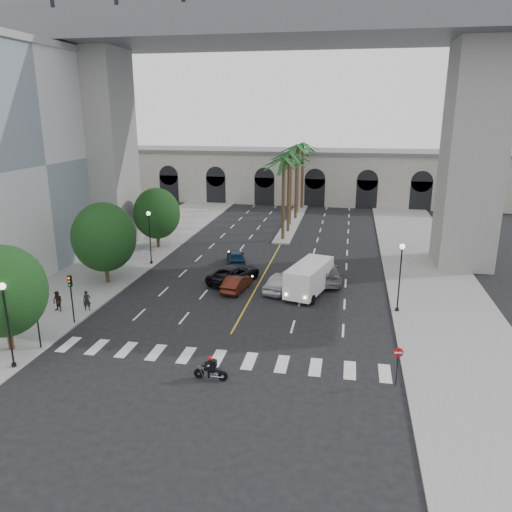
{
  "coord_description": "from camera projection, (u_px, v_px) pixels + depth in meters",
  "views": [
    {
      "loc": [
        7.47,
        -28.18,
        14.58
      ],
      "look_at": [
        0.99,
        6.0,
        4.44
      ],
      "focal_mm": 35.0,
      "sensor_mm": 36.0,
      "label": 1
    }
  ],
  "objects": [
    {
      "name": "ground",
      "position": [
        224.0,
        347.0,
        32.0
      ],
      "size": [
        140.0,
        140.0,
        0.0
      ],
      "primitive_type": "plane",
      "color": "black",
      "rests_on": "ground"
    },
    {
      "name": "sidewalk_left",
      "position": [
        113.0,
        265.0,
        48.81
      ],
      "size": [
        8.0,
        100.0,
        0.15
      ],
      "primitive_type": "cube",
      "color": "gray",
      "rests_on": "ground"
    },
    {
      "name": "sidewalk_right",
      "position": [
        433.0,
        284.0,
        43.44
      ],
      "size": [
        8.0,
        100.0,
        0.15
      ],
      "primitive_type": "cube",
      "color": "gray",
      "rests_on": "ground"
    },
    {
      "name": "median",
      "position": [
        293.0,
        222.0,
        67.81
      ],
      "size": [
        2.0,
        24.0,
        0.2
      ],
      "primitive_type": "cube",
      "color": "gray",
      "rests_on": "ground"
    },
    {
      "name": "pier_building",
      "position": [
        305.0,
        176.0,
        82.68
      ],
      "size": [
        71.0,
        10.5,
        8.5
      ],
      "color": "beige",
      "rests_on": "ground"
    },
    {
      "name": "bridge",
      "position": [
        313.0,
        68.0,
        46.96
      ],
      "size": [
        75.0,
        13.0,
        26.0
      ],
      "color": "gray",
      "rests_on": "ground"
    },
    {
      "name": "palm_a",
      "position": [
        284.0,
        162.0,
        55.86
      ],
      "size": [
        3.2,
        3.2,
        10.3
      ],
      "color": "#47331E",
      "rests_on": "ground"
    },
    {
      "name": "palm_b",
      "position": [
        289.0,
        156.0,
        59.54
      ],
      "size": [
        3.2,
        3.2,
        10.6
      ],
      "color": "#47331E",
      "rests_on": "ground"
    },
    {
      "name": "palm_c",
      "position": [
        291.0,
        157.0,
        63.5
      ],
      "size": [
        3.2,
        3.2,
        10.1
      ],
      "color": "#47331E",
      "rests_on": "ground"
    },
    {
      "name": "palm_d",
      "position": [
        297.0,
        149.0,
        67.0
      ],
      "size": [
        3.2,
        3.2,
        10.9
      ],
      "color": "#47331E",
      "rests_on": "ground"
    },
    {
      "name": "palm_e",
      "position": [
        298.0,
        150.0,
        70.95
      ],
      "size": [
        3.2,
        3.2,
        10.4
      ],
      "color": "#47331E",
      "rests_on": "ground"
    },
    {
      "name": "palm_f",
      "position": [
        303.0,
        146.0,
        74.59
      ],
      "size": [
        3.2,
        3.2,
        10.7
      ],
      "color": "#47331E",
      "rests_on": "ground"
    },
    {
      "name": "street_tree_near",
      "position": [
        3.0,
        291.0,
        30.37
      ],
      "size": [
        5.2,
        5.2,
        6.89
      ],
      "color": "#382616",
      "rests_on": "ground"
    },
    {
      "name": "street_tree_mid",
      "position": [
        104.0,
        237.0,
        42.58
      ],
      "size": [
        5.44,
        5.44,
        7.21
      ],
      "color": "#382616",
      "rests_on": "ground"
    },
    {
      "name": "street_tree_far",
      "position": [
        157.0,
        213.0,
        53.98
      ],
      "size": [
        5.04,
        5.04,
        6.68
      ],
      "color": "#382616",
      "rests_on": "ground"
    },
    {
      "name": "lamp_post_left_near",
      "position": [
        7.0,
        318.0,
        28.42
      ],
      "size": [
        0.4,
        0.4,
        5.35
      ],
      "color": "black",
      "rests_on": "ground"
    },
    {
      "name": "lamp_post_left_far",
      "position": [
        150.0,
        233.0,
        48.23
      ],
      "size": [
        0.4,
        0.4,
        5.35
      ],
      "color": "black",
      "rests_on": "ground"
    },
    {
      "name": "lamp_post_right",
      "position": [
        400.0,
        272.0,
        36.6
      ],
      "size": [
        0.4,
        0.4,
        5.35
      ],
      "color": "black",
      "rests_on": "ground"
    },
    {
      "name": "traffic_signal_near",
      "position": [
        36.0,
        313.0,
        30.96
      ],
      "size": [
        0.25,
        0.18,
        3.65
      ],
      "color": "black",
      "rests_on": "ground"
    },
    {
      "name": "traffic_signal_far",
      "position": [
        71.0,
        291.0,
        34.73
      ],
      "size": [
        0.25,
        0.18,
        3.65
      ],
      "color": "black",
      "rests_on": "ground"
    },
    {
      "name": "motorcycle_rider",
      "position": [
        212.0,
        369.0,
        27.98
      ],
      "size": [
        1.99,
        0.54,
        1.43
      ],
      "rotation": [
        0.0,
        0.0,
        -0.03
      ],
      "color": "black",
      "rests_on": "ground"
    },
    {
      "name": "car_a",
      "position": [
        281.0,
        282.0,
        41.86
      ],
      "size": [
        2.86,
        5.04,
        1.62
      ],
      "primitive_type": "imported",
      "rotation": [
        0.0,
        0.0,
        2.93
      ],
      "color": "silver",
      "rests_on": "ground"
    },
    {
      "name": "car_b",
      "position": [
        237.0,
        283.0,
        41.86
      ],
      "size": [
        2.0,
        4.2,
        1.33
      ],
      "primitive_type": "imported",
      "rotation": [
        0.0,
        0.0,
        2.99
      ],
      "color": "#41150D",
      "rests_on": "ground"
    },
    {
      "name": "car_c",
      "position": [
        234.0,
        274.0,
        43.95
      ],
      "size": [
        4.46,
        6.17,
        1.56
      ],
      "primitive_type": "imported",
      "rotation": [
        0.0,
        0.0,
        2.77
      ],
      "color": "black",
      "rests_on": "ground"
    },
    {
      "name": "car_d",
      "position": [
        326.0,
        272.0,
        44.13
      ],
      "size": [
        3.09,
        6.1,
        1.7
      ],
      "primitive_type": "imported",
      "rotation": [
        0.0,
        0.0,
        3.27
      ],
      "color": "slate",
      "rests_on": "ground"
    },
    {
      "name": "car_e",
      "position": [
        236.0,
        257.0,
        49.25
      ],
      "size": [
        2.81,
        4.47,
        1.42
      ],
      "primitive_type": "imported",
      "rotation": [
        0.0,
        0.0,
        3.44
      ],
      "color": "#0F2846",
      "rests_on": "ground"
    },
    {
      "name": "cargo_van",
      "position": [
        309.0,
        278.0,
        40.93
      ],
      "size": [
        3.74,
        6.4,
        2.57
      ],
      "rotation": [
        0.0,
        0.0,
        -0.27
      ],
      "color": "white",
      "rests_on": "ground"
    },
    {
      "name": "pedestrian_a",
      "position": [
        87.0,
        301.0,
        37.33
      ],
      "size": [
        0.66,
        0.57,
        1.53
      ],
      "primitive_type": "imported",
      "rotation": [
        0.0,
        0.0,
        0.46
      ],
      "color": "black",
      "rests_on": "sidewalk_left"
    },
    {
      "name": "pedestrian_b",
      "position": [
        58.0,
        301.0,
        37.16
      ],
      "size": [
        0.88,
        0.76,
        1.56
      ],
      "primitive_type": "imported",
      "rotation": [
        0.0,
        0.0,
        -0.25
      ],
      "color": "black",
      "rests_on": "sidewalk_left"
    },
    {
      "name": "do_not_enter_sign",
      "position": [
        398.0,
        358.0,
        27.08
      ],
      "size": [
        0.56,
        0.12,
        2.29
      ],
      "rotation": [
        0.0,
        0.0,
        0.16
      ],
      "color": "black",
      "rests_on": "ground"
    }
  ]
}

